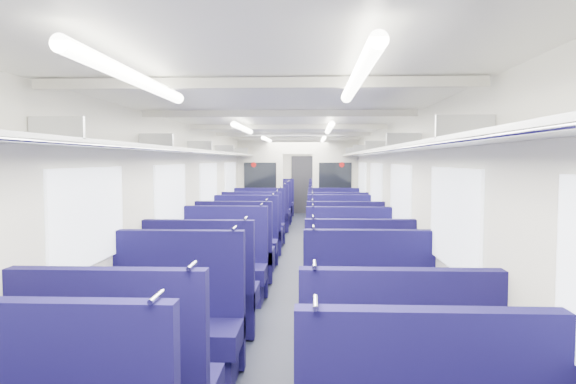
# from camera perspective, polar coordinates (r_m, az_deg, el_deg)

# --- Properties ---
(floor) EXTENTS (2.80, 18.00, 0.01)m
(floor) POSITION_cam_1_polar(r_m,az_deg,el_deg) (9.26, 0.56, -8.01)
(floor) COLOR black
(floor) RESTS_ON ground
(ceiling) EXTENTS (2.80, 18.00, 0.01)m
(ceiling) POSITION_cam_1_polar(r_m,az_deg,el_deg) (9.09, 0.57, 6.67)
(ceiling) COLOR silver
(ceiling) RESTS_ON wall_left
(wall_left) EXTENTS (0.02, 18.00, 2.35)m
(wall_left) POSITION_cam_1_polar(r_m,az_deg,el_deg) (9.26, -8.13, -0.70)
(wall_left) COLOR beige
(wall_left) RESTS_ON floor
(dado_left) EXTENTS (0.03, 17.90, 0.70)m
(dado_left) POSITION_cam_1_polar(r_m,az_deg,el_deg) (9.35, -7.99, -5.75)
(dado_left) COLOR #15113A
(dado_left) RESTS_ON floor
(wall_right) EXTENTS (0.02, 18.00, 2.35)m
(wall_right) POSITION_cam_1_polar(r_m,az_deg,el_deg) (9.16, 9.35, -0.76)
(wall_right) COLOR beige
(wall_right) RESTS_ON floor
(dado_right) EXTENTS (0.03, 17.90, 0.70)m
(dado_right) POSITION_cam_1_polar(r_m,az_deg,el_deg) (9.25, 9.21, -5.86)
(dado_right) COLOR #15113A
(dado_right) RESTS_ON floor
(wall_far) EXTENTS (2.80, 0.02, 2.35)m
(wall_far) POSITION_cam_1_polar(r_m,az_deg,el_deg) (18.09, 1.59, 1.39)
(wall_far) COLOR beige
(wall_far) RESTS_ON floor
(luggage_rack_left) EXTENTS (0.36, 17.40, 0.18)m
(luggage_rack_left) POSITION_cam_1_polar(r_m,az_deg,el_deg) (9.20, -7.03, 4.25)
(luggage_rack_left) COLOR #B2B5BA
(luggage_rack_left) RESTS_ON wall_left
(luggage_rack_right) EXTENTS (0.36, 17.40, 0.18)m
(luggage_rack_right) POSITION_cam_1_polar(r_m,az_deg,el_deg) (9.11, 8.23, 4.25)
(luggage_rack_right) COLOR #B2B5BA
(luggage_rack_right) RESTS_ON wall_right
(windows) EXTENTS (2.78, 15.60, 0.75)m
(windows) POSITION_cam_1_polar(r_m,az_deg,el_deg) (8.63, 0.46, 0.65)
(windows) COLOR white
(windows) RESTS_ON wall_left
(ceiling_fittings) EXTENTS (2.70, 16.06, 0.11)m
(ceiling_fittings) POSITION_cam_1_polar(r_m,az_deg,el_deg) (8.83, 0.51, 6.36)
(ceiling_fittings) COLOR beige
(ceiling_fittings) RESTS_ON ceiling
(end_door) EXTENTS (0.75, 0.06, 2.00)m
(end_door) POSITION_cam_1_polar(r_m,az_deg,el_deg) (18.03, 1.58, 0.82)
(end_door) COLOR black
(end_door) RESTS_ON floor
(bulkhead) EXTENTS (2.80, 0.10, 2.35)m
(bulkhead) POSITION_cam_1_polar(r_m,az_deg,el_deg) (12.05, 1.07, 0.58)
(bulkhead) COLOR beige
(bulkhead) RESTS_ON floor
(seat_6) EXTENTS (1.15, 0.63, 1.28)m
(seat_6) POSITION_cam_1_polar(r_m,az_deg,el_deg) (4.63, -12.38, -14.92)
(seat_6) COLOR #120E46
(seat_6) RESTS_ON floor
(seat_7) EXTENTS (1.15, 0.63, 1.28)m
(seat_7) POSITION_cam_1_polar(r_m,az_deg,el_deg) (4.61, 9.07, -14.96)
(seat_7) COLOR #120E46
(seat_7) RESTS_ON floor
(seat_8) EXTENTS (1.15, 0.63, 1.28)m
(seat_8) POSITION_cam_1_polar(r_m,az_deg,el_deg) (5.65, -9.46, -11.49)
(seat_8) COLOR #120E46
(seat_8) RESTS_ON floor
(seat_9) EXTENTS (1.15, 0.63, 1.28)m
(seat_9) POSITION_cam_1_polar(r_m,az_deg,el_deg) (5.69, 7.77, -11.35)
(seat_9) COLOR #120E46
(seat_9) RESTS_ON floor
(seat_10) EXTENTS (1.15, 0.63, 1.28)m
(seat_10) POSITION_cam_1_polar(r_m,az_deg,el_deg) (6.88, -7.19, -8.74)
(seat_10) COLOR #120E46
(seat_10) RESTS_ON floor
(seat_11) EXTENTS (1.15, 0.63, 1.28)m
(seat_11) POSITION_cam_1_polar(r_m,az_deg,el_deg) (6.75, 6.93, -8.99)
(seat_11) COLOR #120E46
(seat_11) RESTS_ON floor
(seat_12) EXTENTS (1.15, 0.63, 1.28)m
(seat_12) POSITION_cam_1_polar(r_m,az_deg,el_deg) (7.94, -5.84, -7.08)
(seat_12) COLOR #120E46
(seat_12) RESTS_ON floor
(seat_13) EXTENTS (1.15, 0.63, 1.28)m
(seat_13) POSITION_cam_1_polar(r_m,az_deg,el_deg) (7.92, 6.28, -7.12)
(seat_13) COLOR #120E46
(seat_13) RESTS_ON floor
(seat_14) EXTENTS (1.15, 0.63, 1.28)m
(seat_14) POSITION_cam_1_polar(r_m,az_deg,el_deg) (8.94, -4.86, -5.88)
(seat_14) COLOR #120E46
(seat_14) RESTS_ON floor
(seat_15) EXTENTS (1.15, 0.63, 1.28)m
(seat_15) POSITION_cam_1_polar(r_m,az_deg,el_deg) (9.07, 5.80, -5.74)
(seat_15) COLOR #120E46
(seat_15) RESTS_ON floor
(seat_16) EXTENTS (1.15, 0.63, 1.28)m
(seat_16) POSITION_cam_1_polar(r_m,az_deg,el_deg) (10.15, -3.95, -4.74)
(seat_16) COLOR #120E46
(seat_16) RESTS_ON floor
(seat_17) EXTENTS (1.15, 0.63, 1.28)m
(seat_17) POSITION_cam_1_polar(r_m,az_deg,el_deg) (10.04, 5.49, -4.84)
(seat_17) COLOR #120E46
(seat_17) RESTS_ON floor
(seat_18) EXTENTS (1.15, 0.63, 1.28)m
(seat_18) POSITION_cam_1_polar(r_m,az_deg,el_deg) (11.22, -3.32, -3.95)
(seat_18) COLOR #120E46
(seat_18) RESTS_ON floor
(seat_19) EXTENTS (1.15, 0.63, 1.28)m
(seat_19) POSITION_cam_1_polar(r_m,az_deg,el_deg) (11.27, 5.18, -3.92)
(seat_19) COLOR #120E46
(seat_19) RESTS_ON floor
(seat_20) EXTENTS (1.15, 0.63, 1.28)m
(seat_20) POSITION_cam_1_polar(r_m,az_deg,el_deg) (13.30, -2.38, -2.77)
(seat_20) COLOR #120E46
(seat_20) RESTS_ON floor
(seat_21) EXTENTS (1.15, 0.63, 1.28)m
(seat_21) POSITION_cam_1_polar(r_m,az_deg,el_deg) (13.24, 4.79, -2.80)
(seat_21) COLOR #120E46
(seat_21) RESTS_ON floor
(seat_22) EXTENTS (1.15, 0.63, 1.28)m
(seat_22) POSITION_cam_1_polar(r_m,az_deg,el_deg) (14.51, -1.96, -2.24)
(seat_22) COLOR #120E46
(seat_22) RESTS_ON floor
(seat_23) EXTENTS (1.15, 0.63, 1.28)m
(seat_23) POSITION_cam_1_polar(r_m,az_deg,el_deg) (14.45, 4.61, -2.27)
(seat_23) COLOR #120E46
(seat_23) RESTS_ON floor
(seat_24) EXTENTS (1.15, 0.63, 1.28)m
(seat_24) POSITION_cam_1_polar(r_m,az_deg,el_deg) (15.49, -1.67, -1.87)
(seat_24) COLOR #120E46
(seat_24) RESTS_ON floor
(seat_25) EXTENTS (1.15, 0.63, 1.28)m
(seat_25) POSITION_cam_1_polar(r_m,az_deg,el_deg) (15.53, 4.47, -1.87)
(seat_25) COLOR #120E46
(seat_25) RESTS_ON floor
(seat_26) EXTENTS (1.15, 0.63, 1.28)m
(seat_26) POSITION_cam_1_polar(r_m,az_deg,el_deg) (16.78, -1.34, -1.45)
(seat_26) COLOR #120E46
(seat_26) RESTS_ON floor
(seat_27) EXTENTS (1.15, 0.63, 1.28)m
(seat_27) POSITION_cam_1_polar(r_m,az_deg,el_deg) (16.72, 4.34, -1.48)
(seat_27) COLOR #120E46
(seat_27) RESTS_ON floor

